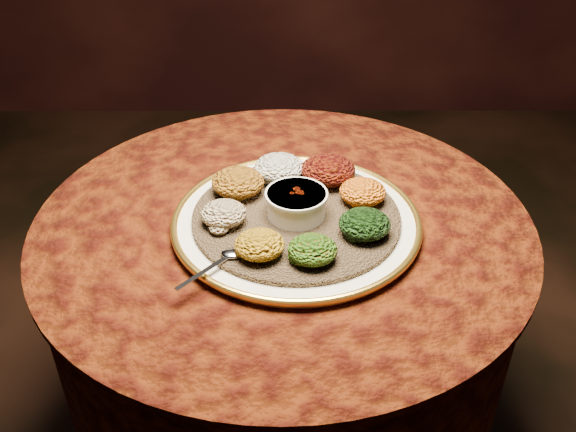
{
  "coord_description": "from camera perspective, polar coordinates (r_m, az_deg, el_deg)",
  "views": [
    {
      "loc": [
        0.01,
        -1.01,
        1.45
      ],
      "look_at": [
        0.01,
        -0.03,
        0.76
      ],
      "focal_mm": 40.0,
      "sensor_mm": 36.0,
      "label": 1
    }
  ],
  "objects": [
    {
      "name": "stew_bowl",
      "position": [
        1.18,
        0.75,
        1.24
      ],
      "size": [
        0.12,
        0.12,
        0.05
      ],
      "color": "white",
      "rests_on": "injera"
    },
    {
      "name": "table",
      "position": [
        1.35,
        -0.43,
        -6.41
      ],
      "size": [
        0.96,
        0.96,
        0.73
      ],
      "color": "black",
      "rests_on": "ground"
    },
    {
      "name": "portion_gomen",
      "position": [
        1.14,
        6.83,
        -0.71
      ],
      "size": [
        0.09,
        0.09,
        0.04
      ],
      "primitive_type": "ellipsoid",
      "color": "black",
      "rests_on": "injera"
    },
    {
      "name": "portion_ayib",
      "position": [
        1.29,
        -0.79,
        4.32
      ],
      "size": [
        0.1,
        0.1,
        0.05
      ],
      "primitive_type": "ellipsoid",
      "color": "silver",
      "rests_on": "injera"
    },
    {
      "name": "portion_timatim",
      "position": [
        1.17,
        -5.74,
        0.22
      ],
      "size": [
        0.08,
        0.08,
        0.04
      ],
      "primitive_type": "ellipsoid",
      "color": "#8E0809",
      "rests_on": "injera"
    },
    {
      "name": "spoon",
      "position": [
        1.09,
        -5.36,
        -3.58
      ],
      "size": [
        0.11,
        0.11,
        0.01
      ],
      "rotation": [
        0.0,
        0.0,
        -2.31
      ],
      "color": "silver",
      "rests_on": "injera"
    },
    {
      "name": "platter",
      "position": [
        1.21,
        0.73,
        -0.49
      ],
      "size": [
        0.48,
        0.48,
        0.02
      ],
      "rotation": [
        0.0,
        0.0,
        0.06
      ],
      "color": "white",
      "rests_on": "table"
    },
    {
      "name": "portion_kik",
      "position": [
        1.09,
        -2.55,
        -2.55
      ],
      "size": [
        0.09,
        0.08,
        0.04
      ],
      "primitive_type": "ellipsoid",
      "color": "#AF7E0F",
      "rests_on": "injera"
    },
    {
      "name": "portion_mixveg",
      "position": [
        1.08,
        2.19,
        -3.01
      ],
      "size": [
        0.09,
        0.08,
        0.04
      ],
      "primitive_type": "ellipsoid",
      "color": "#A8250A",
      "rests_on": "injera"
    },
    {
      "name": "portion_tikil",
      "position": [
        1.23,
        6.65,
        2.15
      ],
      "size": [
        0.09,
        0.08,
        0.04
      ],
      "primitive_type": "ellipsoid",
      "color": "#A36D0D",
      "rests_on": "injera"
    },
    {
      "name": "injera",
      "position": [
        1.2,
        0.74,
        -0.07
      ],
      "size": [
        0.4,
        0.4,
        0.01
      ],
      "primitive_type": "cylinder",
      "rotation": [
        0.0,
        0.0,
        0.01
      ],
      "color": "brown",
      "rests_on": "platter"
    },
    {
      "name": "portion_shiro",
      "position": [
        1.25,
        -4.46,
        3.01
      ],
      "size": [
        0.1,
        0.1,
        0.05
      ],
      "primitive_type": "ellipsoid",
      "color": "#9A5012",
      "rests_on": "injera"
    },
    {
      "name": "portion_kitfo",
      "position": [
        1.29,
        3.58,
        4.11
      ],
      "size": [
        0.11,
        0.1,
        0.05
      ],
      "primitive_type": "ellipsoid",
      "color": "black",
      "rests_on": "injera"
    }
  ]
}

